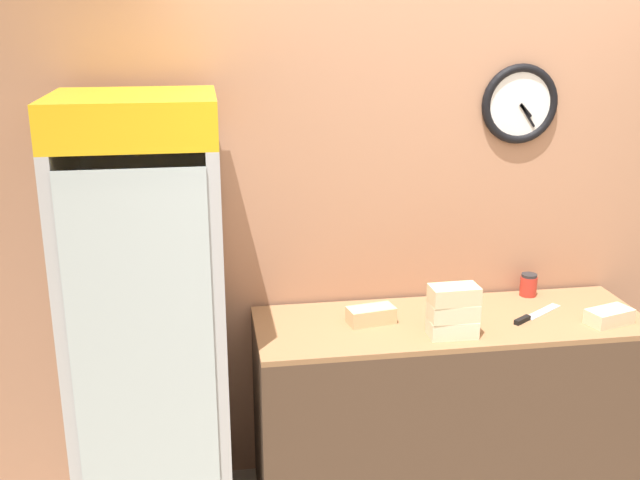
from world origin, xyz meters
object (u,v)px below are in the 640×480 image
object	(u,v)px
sandwich_stack_middle	(453,311)
sandwich_flat_right	(371,315)
sandwich_stack_bottom	(452,328)
beverage_cooler	(149,305)
chefs_knife	(531,316)
condiment_jar	(528,285)
sandwich_flat_left	(609,316)
sandwich_stack_top	(454,295)

from	to	relation	value
sandwich_stack_middle	sandwich_flat_right	bearing A→B (deg)	148.41
sandwich_stack_bottom	beverage_cooler	bearing A→B (deg)	172.26
chefs_knife	sandwich_flat_right	bearing A→B (deg)	175.42
sandwich_stack_middle	condiment_jar	distance (m)	0.68
sandwich_stack_bottom	condiment_jar	world-z (taller)	condiment_jar
sandwich_flat_left	condiment_jar	world-z (taller)	condiment_jar
sandwich_flat_left	sandwich_stack_middle	bearing A→B (deg)	-178.35
sandwich_stack_bottom	sandwich_stack_middle	world-z (taller)	sandwich_stack_middle
sandwich_stack_bottom	sandwich_flat_right	size ratio (longest dim) A/B	0.93
sandwich_stack_top	condiment_jar	bearing A→B (deg)	37.57
sandwich_stack_bottom	sandwich_flat_left	xyz separation A→B (m)	(0.75, 0.02, -0.00)
beverage_cooler	sandwich_stack_middle	xyz separation A→B (m)	(1.31, -0.18, -0.04)
sandwich_stack_top	chefs_knife	world-z (taller)	sandwich_stack_top
sandwich_stack_middle	chefs_knife	world-z (taller)	sandwich_stack_middle
sandwich_stack_top	sandwich_flat_right	distance (m)	0.41
sandwich_stack_bottom	sandwich_stack_middle	distance (m)	0.08
sandwich_flat_right	chefs_knife	distance (m)	0.75
beverage_cooler	sandwich_stack_bottom	size ratio (longest dim) A/B	9.28
sandwich_stack_middle	sandwich_flat_right	xyz separation A→B (m)	(-0.32, 0.20, -0.08)
sandwich_stack_middle	condiment_jar	world-z (taller)	sandwich_stack_middle
condiment_jar	sandwich_flat_left	bearing A→B (deg)	-60.58
sandwich_flat_left	condiment_jar	xyz separation A→B (m)	(-0.22, 0.39, 0.02)
sandwich_stack_middle	sandwich_flat_left	size ratio (longest dim) A/B	0.91
beverage_cooler	sandwich_stack_middle	size ratio (longest dim) A/B	9.40
sandwich_flat_right	sandwich_stack_bottom	bearing A→B (deg)	-31.59
sandwich_stack_bottom	chefs_knife	size ratio (longest dim) A/B	0.68
beverage_cooler	sandwich_flat_left	world-z (taller)	beverage_cooler
chefs_knife	sandwich_stack_bottom	bearing A→B (deg)	-162.35
beverage_cooler	chefs_knife	world-z (taller)	beverage_cooler
sandwich_stack_top	chefs_knife	size ratio (longest dim) A/B	0.68
beverage_cooler	sandwich_flat_right	bearing A→B (deg)	1.12
sandwich_stack_bottom	chefs_knife	world-z (taller)	sandwich_stack_bottom
sandwich_stack_top	sandwich_stack_bottom	bearing A→B (deg)	0.00
chefs_knife	condiment_jar	world-z (taller)	condiment_jar
sandwich_stack_bottom	condiment_jar	size ratio (longest dim) A/B	1.88
sandwich_flat_left	chefs_knife	distance (m)	0.34
chefs_knife	condiment_jar	bearing A→B (deg)	69.29
beverage_cooler	chefs_knife	size ratio (longest dim) A/B	6.32
sandwich_stack_middle	condiment_jar	size ratio (longest dim) A/B	1.86
chefs_knife	sandwich_flat_left	bearing A→B (deg)	-19.63
sandwich_stack_middle	chefs_knife	size ratio (longest dim) A/B	0.67
sandwich_stack_bottom	sandwich_stack_top	size ratio (longest dim) A/B	1.00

